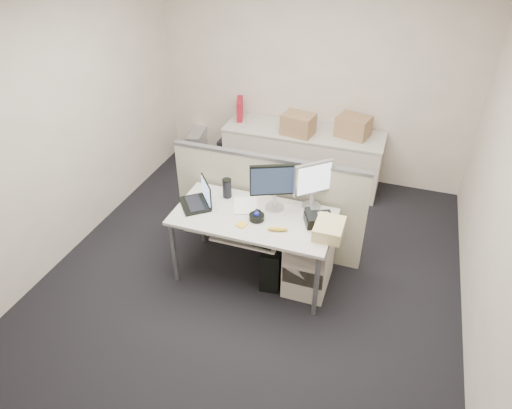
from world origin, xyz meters
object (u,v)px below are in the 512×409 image
at_px(desk, 253,221).
at_px(desk_phone, 319,220).
at_px(laptop, 194,194).
at_px(monitor_main, 275,187).

bearing_deg(desk, desk_phone, 7.59).
height_order(desk, laptop, laptop).
bearing_deg(laptop, monitor_main, 66.16).
relative_size(monitor_main, laptop, 1.42).
bearing_deg(monitor_main, desk_phone, -36.60).
height_order(desk, monitor_main, monitor_main).
relative_size(monitor_main, desk_phone, 1.91).
xyz_separation_m(monitor_main, laptop, (-0.74, -0.20, -0.11)).
xyz_separation_m(desk, laptop, (-0.59, -0.02, 0.19)).
bearing_deg(desk, laptop, -178.07).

